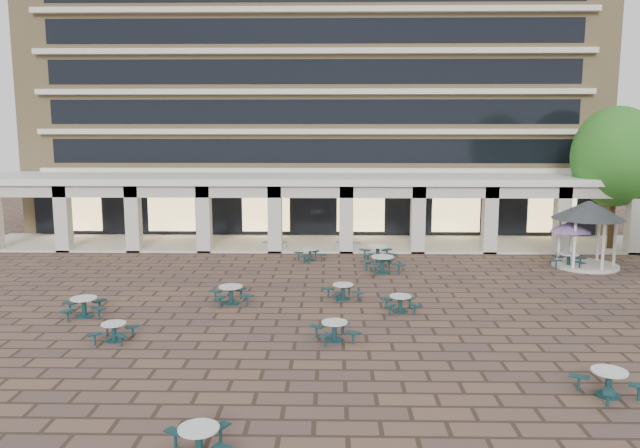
{
  "coord_description": "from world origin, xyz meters",
  "views": [
    {
      "loc": [
        1.27,
        -24.06,
        7.37
      ],
      "look_at": [
        0.74,
        3.0,
        3.17
      ],
      "focal_mm": 35.0,
      "sensor_mm": 36.0,
      "label": 1
    }
  ],
  "objects_px": {
    "picnic_table_2": "(199,439)",
    "picnic_table_0": "(114,330)",
    "planter_right": "(348,244)",
    "picnic_table_1": "(334,329)",
    "gazebo": "(588,218)",
    "planter_left": "(274,243)"
  },
  "relations": [
    {
      "from": "picnic_table_0",
      "to": "planter_left",
      "type": "distance_m",
      "value": 16.76
    },
    {
      "from": "picnic_table_2",
      "to": "planter_right",
      "type": "bearing_deg",
      "value": 65.68
    },
    {
      "from": "gazebo",
      "to": "planter_left",
      "type": "relative_size",
      "value": 2.54
    },
    {
      "from": "picnic_table_0",
      "to": "picnic_table_1",
      "type": "distance_m",
      "value": 7.69
    },
    {
      "from": "picnic_table_2",
      "to": "planter_right",
      "type": "xyz_separation_m",
      "value": [
        3.98,
        23.9,
        0.01
      ]
    },
    {
      "from": "planter_right",
      "to": "planter_left",
      "type": "bearing_deg",
      "value": 180.0
    },
    {
      "from": "picnic_table_1",
      "to": "picnic_table_2",
      "type": "xyz_separation_m",
      "value": [
        -3.08,
        -7.83,
        0.01
      ]
    },
    {
      "from": "picnic_table_1",
      "to": "gazebo",
      "type": "relative_size",
      "value": 0.48
    },
    {
      "from": "planter_left",
      "to": "planter_right",
      "type": "height_order",
      "value": "planter_left"
    },
    {
      "from": "picnic_table_2",
      "to": "gazebo",
      "type": "bearing_deg",
      "value": 35.19
    },
    {
      "from": "picnic_table_2",
      "to": "planter_left",
      "type": "bearing_deg",
      "value": 76.38
    },
    {
      "from": "picnic_table_1",
      "to": "picnic_table_0",
      "type": "bearing_deg",
      "value": 162.34
    },
    {
      "from": "picnic_table_0",
      "to": "picnic_table_1",
      "type": "relative_size",
      "value": 0.84
    },
    {
      "from": "gazebo",
      "to": "picnic_table_0",
      "type": "bearing_deg",
      "value": -150.24
    },
    {
      "from": "picnic_table_0",
      "to": "picnic_table_1",
      "type": "bearing_deg",
      "value": 6.99
    },
    {
      "from": "picnic_table_1",
      "to": "picnic_table_2",
      "type": "bearing_deg",
      "value": -130.54
    },
    {
      "from": "picnic_table_2",
      "to": "planter_right",
      "type": "height_order",
      "value": "planter_right"
    },
    {
      "from": "gazebo",
      "to": "planter_left",
      "type": "height_order",
      "value": "gazebo"
    },
    {
      "from": "picnic_table_2",
      "to": "planter_left",
      "type": "xyz_separation_m",
      "value": [
        -0.52,
        23.9,
        0.03
      ]
    },
    {
      "from": "picnic_table_1",
      "to": "gazebo",
      "type": "distance_m",
      "value": 18.06
    },
    {
      "from": "picnic_table_2",
      "to": "picnic_table_0",
      "type": "bearing_deg",
      "value": 106.19
    },
    {
      "from": "planter_right",
      "to": "picnic_table_2",
      "type": "bearing_deg",
      "value": -99.45
    }
  ]
}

